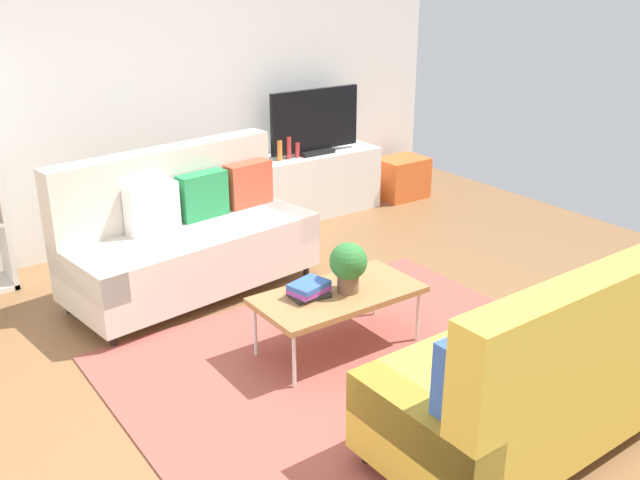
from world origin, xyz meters
TOP-DOWN VIEW (x-y plane):
  - ground_plane at (0.00, 0.00)m, footprint 7.68×7.68m
  - wall_far at (0.00, 2.80)m, footprint 6.40×0.12m
  - area_rug at (0.11, -0.10)m, footprint 2.90×2.20m
  - couch_beige at (-0.23, 1.53)m, footprint 1.99×1.08m
  - couch_green at (0.45, -1.32)m, footprint 1.92×0.88m
  - coffee_table at (0.16, 0.10)m, footprint 1.10×0.56m
  - tv_console at (1.61, 2.46)m, footprint 1.40×0.44m
  - tv at (1.61, 2.44)m, footprint 1.00×0.20m
  - storage_trunk at (2.71, 2.36)m, footprint 0.52×0.40m
  - potted_plant at (0.22, 0.08)m, footprint 0.25×0.25m
  - table_book_0 at (-0.03, 0.16)m, footprint 0.26×0.21m
  - table_book_1 at (-0.03, 0.16)m, footprint 0.27×0.22m
  - table_book_2 at (-0.03, 0.16)m, footprint 0.28×0.24m
  - vase_0 at (1.03, 2.51)m, footprint 0.09×0.09m
  - bottle_0 at (1.18, 2.42)m, footprint 0.06×0.06m
  - bottle_1 at (1.28, 2.42)m, footprint 0.05×0.05m
  - bottle_2 at (1.38, 2.42)m, footprint 0.05×0.05m

SIDE VIEW (x-z plane):
  - ground_plane at x=0.00m, z-range 0.00..0.00m
  - area_rug at x=0.11m, z-range 0.00..0.01m
  - storage_trunk at x=2.71m, z-range 0.00..0.44m
  - tv_console at x=1.61m, z-range 0.00..0.64m
  - coffee_table at x=0.16m, z-range 0.18..0.60m
  - table_book_0 at x=-0.03m, z-range 0.42..0.45m
  - couch_green at x=0.45m, z-range -0.11..0.99m
  - couch_beige at x=-0.23m, z-range -0.10..1.00m
  - table_book_1 at x=-0.03m, z-range 0.45..0.48m
  - table_book_2 at x=-0.03m, z-range 0.48..0.52m
  - potted_plant at x=0.22m, z-range 0.44..0.78m
  - bottle_2 at x=1.38m, z-range 0.64..0.79m
  - vase_0 at x=1.03m, z-range 0.64..0.79m
  - bottle_0 at x=1.18m, z-range 0.64..0.84m
  - bottle_1 at x=1.28m, z-range 0.64..0.86m
  - tv at x=1.61m, z-range 0.63..1.27m
  - wall_far at x=0.00m, z-range 0.00..2.90m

